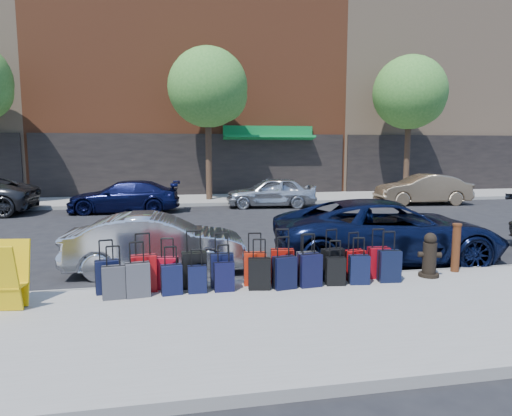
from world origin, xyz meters
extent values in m
plane|color=black|center=(0.00, 0.00, 0.00)|extent=(120.00, 120.00, 0.00)
cube|color=gray|center=(0.00, -6.50, 0.07)|extent=(60.00, 4.00, 0.15)
cube|color=gray|center=(0.00, 10.00, 0.07)|extent=(60.00, 4.00, 0.15)
cube|color=gray|center=(0.00, -4.48, 0.07)|extent=(60.00, 0.08, 0.15)
cube|color=gray|center=(0.00, 7.98, 0.07)|extent=(60.00, 0.08, 0.15)
cube|color=brown|center=(0.00, 18.00, 10.00)|extent=(17.00, 12.00, 20.00)
cube|color=black|center=(0.00, 11.95, 1.70)|extent=(16.66, 0.15, 3.40)
cube|color=#0C6D2E|center=(4.00, 11.60, 3.20)|extent=(5.00, 0.91, 0.27)
cube|color=#0C6D2E|center=(4.00, 11.90, 3.55)|extent=(5.00, 0.10, 0.60)
cube|color=#9B7D5F|center=(16.00, 18.00, 9.00)|extent=(15.00, 12.00, 18.00)
cube|color=black|center=(16.00, 11.95, 1.70)|extent=(14.70, 0.15, 3.40)
cylinder|color=black|center=(0.50, 9.50, 2.55)|extent=(0.30, 0.30, 4.80)
sphere|color=#327125|center=(0.50, 9.50, 5.52)|extent=(3.80, 3.80, 3.80)
sphere|color=#327125|center=(1.10, 9.50, 5.14)|extent=(2.58, 2.58, 2.58)
cylinder|color=black|center=(11.00, 9.50, 2.55)|extent=(0.30, 0.30, 4.80)
sphere|color=#327125|center=(11.00, 9.50, 5.52)|extent=(3.80, 3.80, 3.80)
sphere|color=#327125|center=(11.60, 9.50, 5.14)|extent=(2.58, 2.58, 2.58)
cube|color=black|center=(-2.57, -4.81, 0.44)|extent=(0.42, 0.27, 0.58)
cylinder|color=black|center=(-2.57, -4.81, 1.07)|extent=(0.22, 0.07, 0.03)
cube|color=#9E0A0E|center=(-1.95, -4.83, 0.47)|extent=(0.45, 0.29, 0.64)
cylinder|color=black|center=(-1.95, -4.83, 1.17)|extent=(0.24, 0.06, 0.03)
cube|color=#A00A1A|center=(-1.55, -4.76, 0.43)|extent=(0.41, 0.28, 0.57)
cylinder|color=black|center=(-1.55, -4.76, 1.05)|extent=(0.21, 0.07, 0.03)
cube|color=black|center=(-1.07, -4.77, 0.47)|extent=(0.44, 0.25, 0.65)
cylinder|color=black|center=(-1.07, -4.77, 1.17)|extent=(0.24, 0.04, 0.03)
cube|color=black|center=(-0.57, -4.82, 0.46)|extent=(0.42, 0.25, 0.61)
cylinder|color=black|center=(-0.57, -4.82, 1.12)|extent=(0.23, 0.05, 0.03)
cube|color=#B11F0B|center=(0.03, -4.82, 0.45)|extent=(0.42, 0.27, 0.60)
cylinder|color=black|center=(0.03, -4.82, 1.10)|extent=(0.23, 0.06, 0.03)
cube|color=maroon|center=(0.56, -4.78, 0.46)|extent=(0.45, 0.30, 0.63)
cylinder|color=black|center=(0.56, -4.78, 1.15)|extent=(0.24, 0.07, 0.03)
cube|color=#414146|center=(1.03, -4.83, 0.43)|extent=(0.38, 0.21, 0.57)
cylinder|color=black|center=(1.03, -4.83, 1.05)|extent=(0.21, 0.03, 0.03)
cube|color=black|center=(1.54, -4.83, 0.45)|extent=(0.44, 0.30, 0.61)
cylinder|color=black|center=(1.54, -4.83, 1.11)|extent=(0.23, 0.08, 0.03)
cube|color=#A90A0B|center=(1.97, -4.84, 0.43)|extent=(0.41, 0.27, 0.57)
cylinder|color=black|center=(1.97, -4.84, 1.05)|extent=(0.21, 0.07, 0.03)
cube|color=maroon|center=(2.47, -4.83, 0.45)|extent=(0.41, 0.24, 0.59)
cylinder|color=black|center=(2.47, -4.83, 1.09)|extent=(0.22, 0.05, 0.03)
cube|color=#35363A|center=(-2.42, -5.13, 0.43)|extent=(0.39, 0.25, 0.55)
cylinder|color=black|center=(-2.42, -5.13, 1.02)|extent=(0.21, 0.05, 0.03)
cube|color=#3D3D42|center=(-2.04, -5.10, 0.44)|extent=(0.42, 0.28, 0.58)
cylinder|color=black|center=(-2.04, -5.10, 1.07)|extent=(0.22, 0.06, 0.03)
cube|color=black|center=(-1.48, -5.09, 0.41)|extent=(0.37, 0.25, 0.52)
cylinder|color=black|center=(-1.48, -5.09, 0.97)|extent=(0.20, 0.06, 0.03)
cube|color=black|center=(-1.04, -5.08, 0.39)|extent=(0.32, 0.19, 0.47)
cylinder|color=black|center=(-1.04, -5.08, 0.90)|extent=(0.18, 0.03, 0.03)
cube|color=black|center=(-0.57, -5.07, 0.41)|extent=(0.35, 0.20, 0.51)
cylinder|color=black|center=(-0.57, -5.07, 0.96)|extent=(0.19, 0.03, 0.03)
cube|color=black|center=(0.06, -5.10, 0.43)|extent=(0.41, 0.28, 0.56)
cylinder|color=black|center=(0.06, -5.10, 1.04)|extent=(0.22, 0.07, 0.03)
cube|color=black|center=(0.51, -5.15, 0.44)|extent=(0.43, 0.29, 0.58)
cylinder|color=black|center=(0.51, -5.15, 1.07)|extent=(0.22, 0.07, 0.03)
cube|color=black|center=(0.99, -5.11, 0.45)|extent=(0.43, 0.28, 0.59)
cylinder|color=black|center=(0.99, -5.11, 1.09)|extent=(0.23, 0.06, 0.03)
cube|color=black|center=(1.48, -5.11, 0.41)|extent=(0.37, 0.24, 0.51)
cylinder|color=black|center=(1.48, -5.11, 0.96)|extent=(0.20, 0.06, 0.03)
cube|color=black|center=(1.93, -5.13, 0.42)|extent=(0.39, 0.26, 0.53)
cylinder|color=black|center=(1.93, -5.13, 1.00)|extent=(0.21, 0.06, 0.03)
cube|color=black|center=(2.55, -5.10, 0.45)|extent=(0.42, 0.27, 0.59)
cylinder|color=black|center=(2.55, -5.10, 1.09)|extent=(0.23, 0.05, 0.03)
cylinder|color=black|center=(3.48, -4.94, 0.18)|extent=(0.39, 0.39, 0.07)
cylinder|color=black|center=(3.48, -4.94, 0.52)|extent=(0.26, 0.26, 0.61)
sphere|color=black|center=(3.48, -4.94, 0.90)|extent=(0.24, 0.24, 0.24)
cylinder|color=black|center=(3.48, -4.94, 0.58)|extent=(0.45, 0.24, 0.11)
cylinder|color=#38190C|center=(4.21, -4.71, 0.63)|extent=(0.16, 0.16, 0.97)
cylinder|color=#38190C|center=(4.21, -4.71, 1.12)|extent=(0.18, 0.18, 0.04)
cube|color=gold|center=(-3.99, -5.15, 0.68)|extent=(0.62, 0.34, 1.05)
cube|color=gold|center=(-4.02, -5.34, 0.52)|extent=(0.63, 0.46, 0.02)
imported|color=#B5B8BD|center=(-1.76, -3.01, 0.63)|extent=(3.87, 1.52, 1.25)
imported|color=black|center=(3.50, -3.14, 0.73)|extent=(5.50, 2.99, 1.46)
imported|color=#0B0F34|center=(-3.27, 6.56, 0.66)|extent=(4.66, 2.21, 1.31)
imported|color=silver|center=(3.06, 7.09, 0.68)|extent=(4.16, 2.05, 1.37)
imported|color=#927A59|center=(10.31, 6.71, 0.71)|extent=(4.45, 1.92, 1.42)
camera|label=1|loc=(-1.50, -12.82, 2.65)|focal=32.00mm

